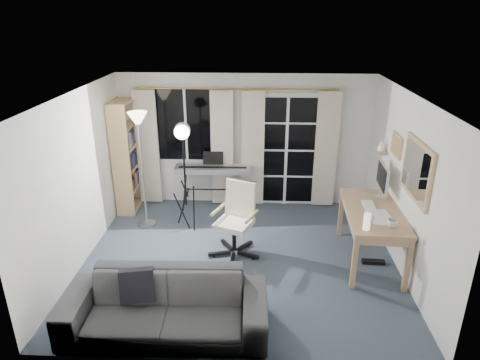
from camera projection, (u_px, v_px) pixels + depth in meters
The scene contains 17 objects.
floor at pixel (240, 259), 6.31m from camera, with size 4.50×4.00×0.02m, color #343F4C.
window at pixel (186, 124), 7.62m from camera, with size 1.20×0.08×1.40m.
french_door at pixel (286, 151), 7.72m from camera, with size 1.32×0.09×2.11m.
curtains at pixel (237, 148), 7.64m from camera, with size 3.60×0.07×2.13m.
bookshelf at pixel (125, 158), 7.63m from camera, with size 0.36×0.94×1.99m.
torchiere_lamp at pixel (139, 136), 6.70m from camera, with size 0.40×0.40×1.94m.
keyboard_piano at pixel (213, 170), 7.62m from camera, with size 1.36×0.67×0.98m.
studio_light at pixel (183, 144), 6.59m from camera, with size 0.35×0.37×1.85m.
office_chair at pixel (238, 212), 6.26m from camera, with size 0.76×0.77×1.10m.
desk at pixel (373, 216), 6.00m from camera, with size 0.83×1.55×0.81m.
monitor at pixel (383, 178), 6.26m from camera, with size 0.20×0.58×0.51m.
desk_clutter at pixel (371, 229), 5.82m from camera, with size 0.50×0.91×1.03m.
mug at pixel (392, 222), 5.47m from camera, with size 0.13×0.10×0.13m, color silver.
wall_mirror at pixel (417, 171), 5.31m from camera, with size 0.04×0.94×0.74m.
framed_print at pixel (397, 145), 6.12m from camera, with size 0.03×0.42×0.32m.
wall_shelf at pixel (381, 147), 6.66m from camera, with size 0.16×0.30×0.18m.
sofa at pixel (164, 298), 4.74m from camera, with size 2.29×0.72×0.89m.
Camera 1 is at (0.26, -5.41, 3.43)m, focal length 32.00 mm.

